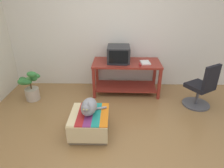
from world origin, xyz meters
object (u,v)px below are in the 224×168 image
object	(u,v)px
tv_monitor	(119,54)
book	(145,62)
desk	(126,72)
office_chair	(202,89)
keyboard	(118,64)
cat	(89,107)
ottoman_with_blanket	(90,123)
stapler	(140,65)
potted_plant	(31,87)

from	to	relation	value
tv_monitor	book	bearing A→B (deg)	-9.40
desk	book	size ratio (longest dim) A/B	5.69
tv_monitor	office_chair	size ratio (longest dim) A/B	0.56
keyboard	cat	bearing A→B (deg)	-104.96
desk	keyboard	world-z (taller)	keyboard
book	cat	bearing A→B (deg)	-131.92
tv_monitor	ottoman_with_blanket	distance (m)	1.67
desk	cat	bearing A→B (deg)	-113.30
desk	keyboard	distance (m)	0.34
stapler	tv_monitor	bearing A→B (deg)	148.38
tv_monitor	office_chair	xyz separation A→B (m)	(1.58, -0.62, -0.48)
tv_monitor	keyboard	size ratio (longest dim) A/B	1.24
desk	office_chair	world-z (taller)	office_chair
desk	book	xyz separation A→B (m)	(0.38, -0.06, 0.23)
cat	desk	bearing A→B (deg)	73.10
tv_monitor	desk	bearing A→B (deg)	-13.67
cat	office_chair	xyz separation A→B (m)	(2.03, 0.83, -0.09)
keyboard	potted_plant	size ratio (longest dim) A/B	0.61
keyboard	potted_plant	world-z (taller)	keyboard
desk	ottoman_with_blanket	distance (m)	1.57
desk	stapler	size ratio (longest dim) A/B	12.96
tv_monitor	keyboard	xyz separation A→B (m)	(-0.02, -0.19, -0.15)
tv_monitor	cat	bearing A→B (deg)	-106.75
cat	stapler	distance (m)	1.51
desk	tv_monitor	distance (m)	0.42
ottoman_with_blanket	office_chair	bearing A→B (deg)	22.33
keyboard	desk	bearing A→B (deg)	42.09
keyboard	office_chair	distance (m)	1.69
ottoman_with_blanket	cat	xyz separation A→B (m)	(-0.00, 0.01, 0.30)
book	office_chair	size ratio (longest dim) A/B	0.28
keyboard	cat	world-z (taller)	keyboard
stapler	desk	bearing A→B (deg)	140.05
cat	stapler	xyz separation A→B (m)	(0.88, 1.19, 0.24)
ottoman_with_blanket	tv_monitor	bearing A→B (deg)	72.57
keyboard	office_chair	xyz separation A→B (m)	(1.60, -0.43, -0.33)
book	stapler	world-z (taller)	stapler
cat	office_chair	bearing A→B (deg)	29.30
tv_monitor	cat	xyz separation A→B (m)	(-0.46, -1.44, -0.38)
desk	potted_plant	size ratio (longest dim) A/B	2.17
tv_monitor	cat	size ratio (longest dim) A/B	1.20
potted_plant	stapler	size ratio (longest dim) A/B	5.96
office_chair	potted_plant	bearing A→B (deg)	-34.86
book	office_chair	distance (m)	1.19
stapler	office_chair	bearing A→B (deg)	-19.12
desk	book	bearing A→B (deg)	-7.47
ottoman_with_blanket	office_chair	size ratio (longest dim) A/B	0.73
potted_plant	stapler	bearing A→B (deg)	4.60
keyboard	tv_monitor	bearing A→B (deg)	87.99
office_chair	cat	bearing A→B (deg)	-9.51
stapler	ottoman_with_blanket	bearing A→B (deg)	-127.60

